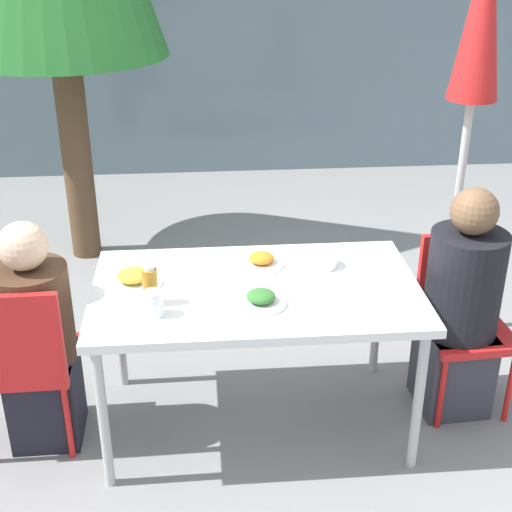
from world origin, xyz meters
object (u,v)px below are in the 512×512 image
at_px(chair_left, 23,356).
at_px(salad_bowl, 322,261).
at_px(person_left, 38,342).
at_px(closed_umbrella, 477,53).
at_px(drinking_cup, 154,304).
at_px(bottle, 150,286).
at_px(chair_right, 462,309).
at_px(person_right, 460,310).

distance_m(chair_left, salad_bowl, 1.40).
bearing_deg(person_left, chair_left, -121.85).
bearing_deg(closed_umbrella, person_left, -160.10).
xyz_separation_m(closed_umbrella, drinking_cup, (-1.60, -0.97, -0.80)).
relative_size(chair_left, drinking_cup, 7.76).
xyz_separation_m(person_left, bottle, (0.52, -0.10, 0.32)).
bearing_deg(person_left, bottle, -11.77).
xyz_separation_m(chair_right, closed_umbrella, (0.15, 0.62, 1.11)).
xyz_separation_m(bottle, drinking_cup, (0.02, -0.10, -0.03)).
xyz_separation_m(person_left, person_right, (1.95, 0.07, 0.03)).
bearing_deg(bottle, person_left, 169.08).
xyz_separation_m(chair_left, drinking_cup, (0.59, -0.12, 0.30)).
height_order(bottle, salad_bowl, bottle).
bearing_deg(chair_right, salad_bowl, -6.54).
bearing_deg(chair_right, bottle, 6.44).
bearing_deg(closed_umbrella, chair_right, -103.66).
distance_m(closed_umbrella, drinking_cup, 2.04).
height_order(chair_right, bottle, bottle).
xyz_separation_m(chair_left, chair_right, (2.04, 0.24, 0.00)).
bearing_deg(person_right, chair_right, -121.85).
distance_m(chair_left, person_right, 2.00).
bearing_deg(salad_bowl, chair_left, -168.42).
height_order(chair_left, bottle, bottle).
bearing_deg(chair_left, salad_bowl, 10.73).
height_order(chair_left, drinking_cup, chair_left).
relative_size(person_left, bottle, 6.04).
bearing_deg(chair_left, bottle, -2.77).
relative_size(person_left, person_right, 0.95).
height_order(person_left, bottle, person_left).
height_order(person_left, chair_right, person_left).
height_order(chair_right, closed_umbrella, closed_umbrella).
bearing_deg(drinking_cup, chair_right, 13.71).
distance_m(chair_right, drinking_cup, 1.53).
xyz_separation_m(chair_left, person_right, (2.00, 0.15, 0.04)).
distance_m(chair_right, closed_umbrella, 1.28).
xyz_separation_m(chair_right, salad_bowl, (-0.70, 0.04, 0.27)).
distance_m(chair_left, person_left, 0.10).
bearing_deg(person_right, bottle, 3.48).
bearing_deg(salad_bowl, bottle, -159.20).
height_order(person_left, closed_umbrella, closed_umbrella).
height_order(chair_right, person_right, person_right).
bearing_deg(person_right, person_left, -1.31).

